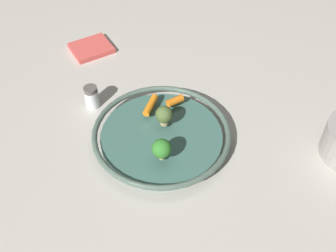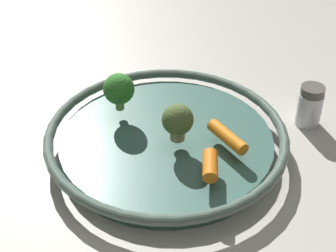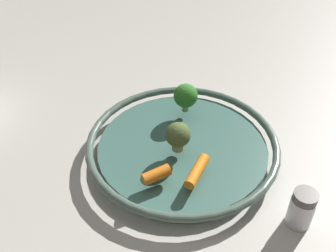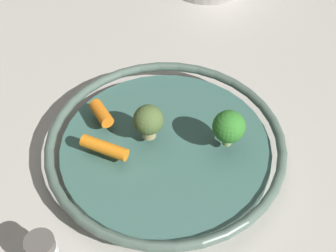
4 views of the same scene
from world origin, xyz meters
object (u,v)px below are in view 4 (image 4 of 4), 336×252
at_px(baby_carrot_center, 104,148).
at_px(baby_carrot_back, 101,113).
at_px(broccoli_floret_edge, 148,121).
at_px(serving_bowl, 166,148).
at_px(broccoli_floret_small, 229,127).

xyz_separation_m(baby_carrot_center, baby_carrot_back, (0.06, 0.00, 0.00)).
bearing_deg(broccoli_floret_edge, serving_bowl, -114.42).
bearing_deg(broccoli_floret_small, serving_bowl, 81.88).
bearing_deg(baby_carrot_center, broccoli_floret_small, -88.96).
bearing_deg(baby_carrot_center, broccoli_floret_edge, -67.58).
height_order(baby_carrot_back, broccoli_floret_small, broccoli_floret_small).
bearing_deg(broccoli_floret_edge, baby_carrot_back, 59.86).
xyz_separation_m(serving_bowl, broccoli_floret_small, (-0.01, -0.08, 0.05)).
bearing_deg(baby_carrot_back, broccoli_floret_small, -109.35).
height_order(serving_bowl, baby_carrot_center, baby_carrot_center).
bearing_deg(baby_carrot_back, serving_bowl, -118.73).
relative_size(broccoli_floret_edge, broccoli_floret_small, 0.94).
bearing_deg(serving_bowl, baby_carrot_center, 100.14).
height_order(broccoli_floret_edge, broccoli_floret_small, broccoli_floret_small).
relative_size(baby_carrot_center, broccoli_floret_small, 1.18).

